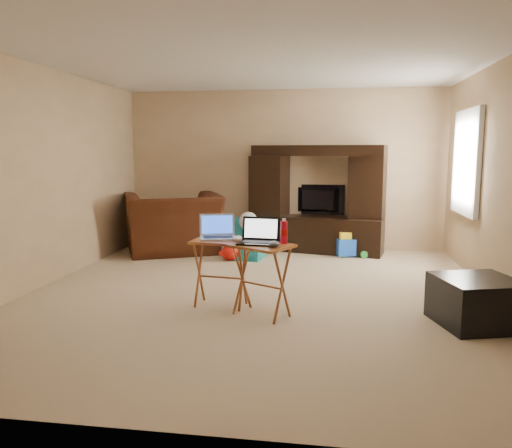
% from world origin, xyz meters
% --- Properties ---
extents(floor, '(5.50, 5.50, 0.00)m').
position_xyz_m(floor, '(0.00, 0.00, 0.00)').
color(floor, '#CCB08D').
rests_on(floor, ground).
extents(ceiling, '(5.50, 5.50, 0.00)m').
position_xyz_m(ceiling, '(0.00, 0.00, 2.50)').
color(ceiling, silver).
rests_on(ceiling, ground).
extents(wall_back, '(5.00, 0.00, 5.00)m').
position_xyz_m(wall_back, '(0.00, 2.75, 1.25)').
color(wall_back, tan).
rests_on(wall_back, ground).
extents(wall_front, '(5.00, 0.00, 5.00)m').
position_xyz_m(wall_front, '(0.00, -2.75, 1.25)').
color(wall_front, tan).
rests_on(wall_front, ground).
extents(wall_left, '(0.00, 5.50, 5.50)m').
position_xyz_m(wall_left, '(-2.50, 0.00, 1.25)').
color(wall_left, tan).
rests_on(wall_left, ground).
extents(wall_right, '(0.00, 5.50, 5.50)m').
position_xyz_m(wall_right, '(2.50, 0.00, 1.25)').
color(wall_right, tan).
rests_on(wall_right, ground).
extents(window_pane, '(0.00, 1.20, 1.20)m').
position_xyz_m(window_pane, '(2.48, 1.55, 1.40)').
color(window_pane, white).
rests_on(window_pane, ground).
extents(window_frame, '(0.06, 1.14, 1.34)m').
position_xyz_m(window_frame, '(2.46, 1.55, 1.40)').
color(window_frame, white).
rests_on(window_frame, ground).
extents(entertainment_center, '(2.05, 0.91, 1.63)m').
position_xyz_m(entertainment_center, '(0.55, 2.47, 0.82)').
color(entertainment_center, black).
rests_on(entertainment_center, floor).
extents(television, '(0.83, 0.17, 0.48)m').
position_xyz_m(television, '(0.55, 2.67, 0.78)').
color(television, black).
rests_on(television, entertainment_center).
extents(recliner, '(1.77, 1.69, 0.90)m').
position_xyz_m(recliner, '(-1.62, 2.06, 0.45)').
color(recliner, '#421F0E').
rests_on(recliner, floor).
extents(child_rocker, '(0.51, 0.56, 0.59)m').
position_xyz_m(child_rocker, '(-0.43, 1.78, 0.29)').
color(child_rocker, '#187C84').
rests_on(child_rocker, floor).
extents(plush_toy, '(0.32, 0.27, 0.36)m').
position_xyz_m(plush_toy, '(-0.65, 1.61, 0.18)').
color(plush_toy, red).
rests_on(plush_toy, floor).
extents(push_toy, '(0.58, 0.48, 0.37)m').
position_xyz_m(push_toy, '(1.09, 2.20, 0.19)').
color(push_toy, blue).
rests_on(push_toy, floor).
extents(ottoman, '(0.82, 0.82, 0.43)m').
position_xyz_m(ottoman, '(2.06, -0.67, 0.21)').
color(ottoman, black).
rests_on(ottoman, floor).
extents(tray_table_left, '(0.56, 0.47, 0.68)m').
position_xyz_m(tray_table_left, '(-0.32, -0.46, 0.34)').
color(tray_table_left, '#994B25').
rests_on(tray_table_left, floor).
extents(tray_table_right, '(0.66, 0.62, 0.68)m').
position_xyz_m(tray_table_right, '(0.13, -0.71, 0.34)').
color(tray_table_right, '#A45D27').
rests_on(tray_table_right, floor).
extents(laptop_left, '(0.42, 0.38, 0.24)m').
position_xyz_m(laptop_left, '(-0.35, -0.43, 0.80)').
color(laptop_left, '#B3B3B8').
rests_on(laptop_left, tray_table_left).
extents(laptop_right, '(0.38, 0.32, 0.24)m').
position_xyz_m(laptop_right, '(0.09, -0.69, 0.80)').
color(laptop_right, black).
rests_on(laptop_right, tray_table_right).
extents(mouse_left, '(0.11, 0.15, 0.06)m').
position_xyz_m(mouse_left, '(-0.13, -0.53, 0.70)').
color(mouse_left, white).
rests_on(mouse_left, tray_table_left).
extents(mouse_right, '(0.12, 0.16, 0.06)m').
position_xyz_m(mouse_right, '(0.26, -0.83, 0.71)').
color(mouse_right, '#3D3D41').
rests_on(mouse_right, tray_table_right).
extents(water_bottle, '(0.07, 0.07, 0.21)m').
position_xyz_m(water_bottle, '(0.33, -0.63, 0.79)').
color(water_bottle, red).
rests_on(water_bottle, tray_table_right).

